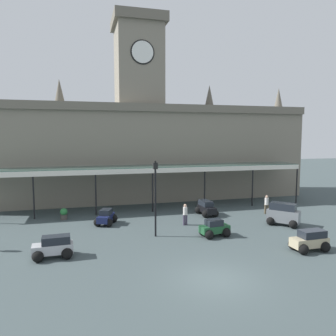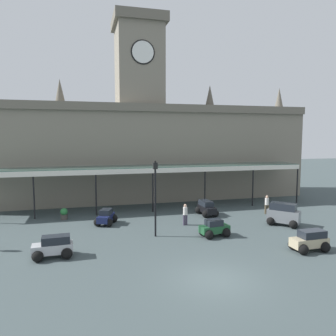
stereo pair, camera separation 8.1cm
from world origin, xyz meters
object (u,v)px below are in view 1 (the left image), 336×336
Objects in this scene: car_navy_sedan at (106,218)px; car_black_estate at (206,209)px; victorian_lamppost at (155,190)px; planter_forecourt_centre at (64,214)px; pedestrian_crossing_forecourt at (267,204)px; car_grey_van at (283,215)px; car_silver_estate at (54,248)px; pedestrian_beside_cars at (185,214)px; car_green_sedan at (214,229)px; car_beige_estate at (310,242)px.

car_black_estate is at bearing 4.73° from car_navy_sedan.
planter_forecourt_centre is at bearing 135.11° from victorian_lamppost.
car_black_estate is 5.49m from pedestrian_crossing_forecourt.
car_grey_van reaches higher than pedestrian_crossing_forecourt.
car_navy_sedan is at bearing 127.66° from victorian_lamppost.
car_grey_van reaches higher than car_silver_estate.
victorian_lamppost is at bearing 20.09° from car_silver_estate.
pedestrian_crossing_forecourt is 1.00× the size of pedestrian_beside_cars.
car_black_estate is 8.83m from car_navy_sedan.
victorian_lamppost is at bearing -139.84° from car_black_estate.
car_navy_sedan is 7.29m from car_silver_estate.
car_black_estate reaches higher than planter_forecourt_centre.
planter_forecourt_centre is (-12.10, 1.63, -0.07)m from car_black_estate.
pedestrian_crossing_forecourt is 0.32× the size of victorian_lamppost.
pedestrian_beside_cars is (-7.38, 2.06, 0.10)m from car_grey_van.
car_black_estate is 0.91× the size of car_grey_van.
car_black_estate is 1.38× the size of pedestrian_crossing_forecourt.
victorian_lamppost reaches higher than pedestrian_crossing_forecourt.
car_green_sedan reaches higher than planter_forecourt_centre.
victorian_lamppost is (-10.26, -0.18, 2.46)m from car_grey_van.
pedestrian_beside_cars is 1.74× the size of planter_forecourt_centre.
car_silver_estate is at bearing 169.54° from car_beige_estate.
car_silver_estate is at bearing -159.91° from victorian_lamppost.
car_black_estate is 6.04m from car_green_sedan.
car_navy_sedan is at bearing 144.48° from car_green_sedan.
pedestrian_crossing_forecourt is at bearing -8.15° from planter_forecourt_centre.
car_silver_estate reaches higher than car_navy_sedan.
car_silver_estate is at bearing -160.35° from pedestrian_crossing_forecourt.
car_silver_estate is at bearing -149.55° from car_black_estate.
pedestrian_crossing_forecourt is at bearing 73.94° from car_beige_estate.
car_beige_estate is 15.26m from car_silver_estate.
car_beige_estate is at bearing -52.90° from pedestrian_beside_cars.
car_beige_estate is at bearing -42.66° from car_green_sedan.
car_grey_van is 16.99m from car_silver_estate.
car_navy_sedan is 1.34× the size of pedestrian_beside_cars.
planter_forecourt_centre is (-9.31, 4.17, -0.42)m from pedestrian_beside_cars.
car_grey_van is 0.48× the size of victorian_lamppost.
car_black_estate is 2.39× the size of planter_forecourt_centre.
car_black_estate is at bearing 170.73° from pedestrian_crossing_forecourt.
car_navy_sedan is (-8.80, -0.73, -0.06)m from car_black_estate.
planter_forecourt_centre is at bearing 171.85° from pedestrian_crossing_forecourt.
pedestrian_crossing_forecourt is at bearing 19.39° from victorian_lamppost.
car_beige_estate is at bearing -10.46° from car_silver_estate.
car_navy_sedan is 8.73m from car_green_sedan.
car_navy_sedan is at bearing 163.84° from car_grey_van.
car_navy_sedan is 14.22m from pedestrian_crossing_forecourt.
car_navy_sedan is at bearing 141.54° from car_beige_estate.
car_grey_van reaches higher than car_navy_sedan.
pedestrian_crossing_forecourt is at bearing 19.65° from car_silver_estate.
car_green_sedan is at bearing -35.50° from planter_forecourt_centre.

